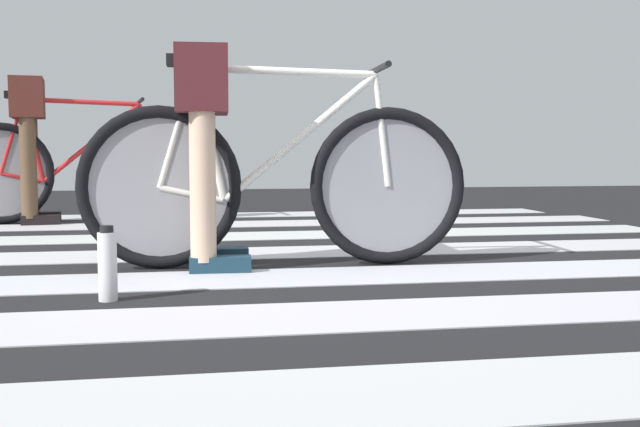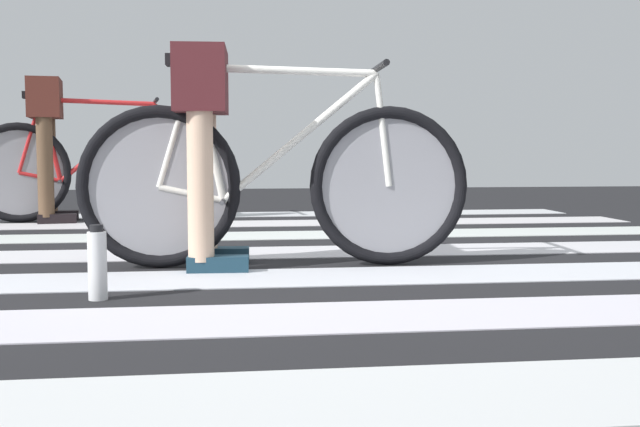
{
  "view_description": "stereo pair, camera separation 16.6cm",
  "coord_description": "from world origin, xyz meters",
  "views": [
    {
      "loc": [
        -0.37,
        -3.2,
        0.54
      ],
      "look_at": [
        0.22,
        0.16,
        0.26
      ],
      "focal_mm": 42.5,
      "sensor_mm": 36.0,
      "label": 1
    },
    {
      "loc": [
        -0.2,
        -3.2,
        0.54
      ],
      "look_at": [
        0.22,
        0.16,
        0.26
      ],
      "focal_mm": 42.5,
      "sensor_mm": 36.0,
      "label": 2
    }
  ],
  "objects": [
    {
      "name": "ground",
      "position": [
        0.0,
        0.0,
        0.01
      ],
      "size": [
        18.0,
        14.0,
        0.02
      ],
      "color": "black"
    },
    {
      "name": "crosswalk_markings",
      "position": [
        0.0,
        -0.15,
        0.02
      ],
      "size": [
        5.39,
        6.52,
        0.0
      ],
      "color": "silver",
      "rests_on": "ground"
    },
    {
      "name": "water_bottle",
      "position": [
        -0.65,
        -0.52,
        0.15
      ],
      "size": [
        0.07,
        0.07,
        0.26
      ],
      "color": "silver",
      "rests_on": "ground"
    },
    {
      "name": "cyclist_2_of_2",
      "position": [
        -1.47,
        2.44,
        0.68
      ],
      "size": [
        0.36,
        0.44,
        1.03
      ],
      "rotation": [
        0.0,
        0.0,
        0.14
      ],
      "color": "brown",
      "rests_on": "ground"
    },
    {
      "name": "bicycle_1_of_2",
      "position": [
        0.01,
        0.15,
        0.41
      ],
      "size": [
        1.74,
        0.52,
        0.93
      ],
      "rotation": [
        0.0,
        0.0,
        -0.04
      ],
      "color": "black",
      "rests_on": "ground"
    },
    {
      "name": "bicycle_2_of_2",
      "position": [
        -1.16,
        2.48,
        0.41
      ],
      "size": [
        1.73,
        0.52,
        0.93
      ],
      "rotation": [
        0.0,
        0.0,
        0.14
      ],
      "color": "black",
      "rests_on": "ground"
    },
    {
      "name": "cyclist_1_of_2",
      "position": [
        -0.3,
        0.16,
        0.64
      ],
      "size": [
        0.33,
        0.42,
        0.96
      ],
      "rotation": [
        0.0,
        0.0,
        -0.04
      ],
      "color": "beige",
      "rests_on": "ground"
    }
  ]
}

